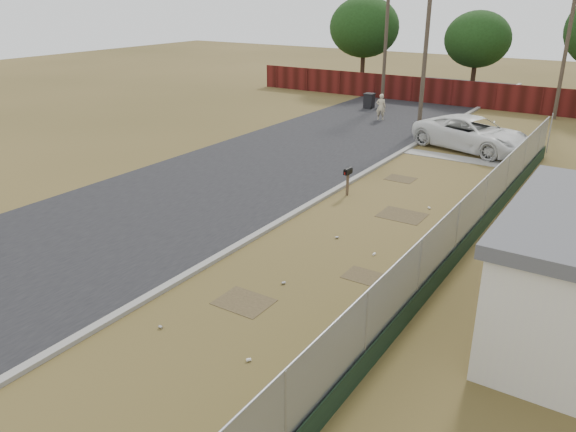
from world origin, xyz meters
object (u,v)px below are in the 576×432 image
Objects in this scene: mailbox at (348,174)px; pickup_truck at (473,134)px; trash_bin at (369,101)px; pedestrian at (381,107)px.

pickup_truck is (2.13, 9.64, -0.06)m from mailbox.
pickup_truck is at bearing -38.43° from trash_bin.
trash_bin is (-2.26, 3.11, -0.29)m from pedestrian.
pedestrian is (-4.81, 13.83, -0.07)m from mailbox.
pickup_truck is 8.10m from pedestrian.
mailbox is 0.69× the size of pedestrian.
mailbox is 0.19× the size of pickup_truck.
pickup_truck reaches higher than pedestrian.
pickup_truck is 3.66× the size of pedestrian.
mailbox is at bearing -175.66° from pickup_truck.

